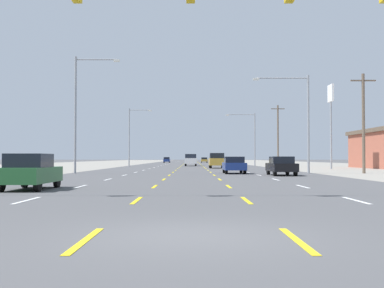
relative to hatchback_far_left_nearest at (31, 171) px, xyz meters
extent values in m
plane|color=#4C4C4F|center=(6.92, 53.67, -0.78)|extent=(572.00, 572.00, 0.00)
cube|color=gray|center=(-17.83, 53.67, -0.78)|extent=(28.00, 440.00, 0.01)
cube|color=gray|center=(31.67, 53.67, -0.78)|extent=(28.00, 440.00, 0.01)
cube|color=white|center=(1.67, -5.33, -0.78)|extent=(0.14, 2.60, 0.01)
cube|color=white|center=(1.67, 2.17, -0.78)|extent=(0.14, 2.60, 0.01)
cube|color=white|center=(1.67, 9.67, -0.78)|extent=(0.14, 2.60, 0.01)
cube|color=white|center=(1.67, 17.17, -0.78)|extent=(0.14, 2.60, 0.01)
cube|color=white|center=(1.67, 24.67, -0.78)|extent=(0.14, 2.60, 0.01)
cube|color=white|center=(1.67, 32.17, -0.78)|extent=(0.14, 2.60, 0.01)
cube|color=white|center=(1.67, 39.67, -0.78)|extent=(0.14, 2.60, 0.01)
cube|color=white|center=(1.67, 47.17, -0.78)|extent=(0.14, 2.60, 0.01)
cube|color=white|center=(1.67, 54.67, -0.78)|extent=(0.14, 2.60, 0.01)
cube|color=white|center=(1.67, 62.17, -0.78)|extent=(0.14, 2.60, 0.01)
cube|color=white|center=(1.67, 69.67, -0.78)|extent=(0.14, 2.60, 0.01)
cube|color=white|center=(1.67, 77.17, -0.78)|extent=(0.14, 2.60, 0.01)
cube|color=white|center=(1.67, 84.67, -0.78)|extent=(0.14, 2.60, 0.01)
cube|color=white|center=(1.67, 92.17, -0.78)|extent=(0.14, 2.60, 0.01)
cube|color=white|center=(1.67, 99.67, -0.78)|extent=(0.14, 2.60, 0.01)
cube|color=white|center=(1.67, 107.17, -0.78)|extent=(0.14, 2.60, 0.01)
cube|color=white|center=(1.67, 114.67, -0.78)|extent=(0.14, 2.60, 0.01)
cube|color=white|center=(1.67, 122.17, -0.78)|extent=(0.14, 2.60, 0.01)
cube|color=white|center=(1.67, 129.67, -0.78)|extent=(0.14, 2.60, 0.01)
cube|color=white|center=(1.67, 137.17, -0.78)|extent=(0.14, 2.60, 0.01)
cube|color=white|center=(1.67, 144.67, -0.78)|extent=(0.14, 2.60, 0.01)
cube|color=white|center=(1.67, 152.17, -0.78)|extent=(0.14, 2.60, 0.01)
cube|color=white|center=(1.67, 159.67, -0.78)|extent=(0.14, 2.60, 0.01)
cube|color=white|center=(1.67, 167.17, -0.78)|extent=(0.14, 2.60, 0.01)
cube|color=white|center=(1.67, 174.67, -0.78)|extent=(0.14, 2.60, 0.01)
cube|color=white|center=(1.67, 182.17, -0.78)|extent=(0.14, 2.60, 0.01)
cube|color=white|center=(1.67, 189.67, -0.78)|extent=(0.14, 2.60, 0.01)
cube|color=white|center=(1.67, 197.17, -0.78)|extent=(0.14, 2.60, 0.01)
cube|color=white|center=(1.67, 204.67, -0.78)|extent=(0.14, 2.60, 0.01)
cube|color=yellow|center=(5.17, -12.83, -0.78)|extent=(0.14, 2.60, 0.01)
cube|color=yellow|center=(5.17, -5.33, -0.78)|extent=(0.14, 2.60, 0.01)
cube|color=yellow|center=(5.17, 2.17, -0.78)|extent=(0.14, 2.60, 0.01)
cube|color=yellow|center=(5.17, 9.67, -0.78)|extent=(0.14, 2.60, 0.01)
cube|color=yellow|center=(5.17, 17.17, -0.78)|extent=(0.14, 2.60, 0.01)
cube|color=yellow|center=(5.17, 24.67, -0.78)|extent=(0.14, 2.60, 0.01)
cube|color=yellow|center=(5.17, 32.17, -0.78)|extent=(0.14, 2.60, 0.01)
cube|color=yellow|center=(5.17, 39.67, -0.78)|extent=(0.14, 2.60, 0.01)
cube|color=yellow|center=(5.17, 47.17, -0.78)|extent=(0.14, 2.60, 0.01)
cube|color=yellow|center=(5.17, 54.67, -0.78)|extent=(0.14, 2.60, 0.01)
cube|color=yellow|center=(5.17, 62.17, -0.78)|extent=(0.14, 2.60, 0.01)
cube|color=yellow|center=(5.17, 69.67, -0.78)|extent=(0.14, 2.60, 0.01)
cube|color=yellow|center=(5.17, 77.17, -0.78)|extent=(0.14, 2.60, 0.01)
cube|color=yellow|center=(5.17, 84.67, -0.78)|extent=(0.14, 2.60, 0.01)
cube|color=yellow|center=(5.17, 92.17, -0.78)|extent=(0.14, 2.60, 0.01)
cube|color=yellow|center=(5.17, 99.67, -0.78)|extent=(0.14, 2.60, 0.01)
cube|color=yellow|center=(5.17, 107.17, -0.78)|extent=(0.14, 2.60, 0.01)
cube|color=yellow|center=(5.17, 114.67, -0.78)|extent=(0.14, 2.60, 0.01)
cube|color=yellow|center=(5.17, 122.17, -0.78)|extent=(0.14, 2.60, 0.01)
cube|color=yellow|center=(5.17, 129.67, -0.78)|extent=(0.14, 2.60, 0.01)
cube|color=yellow|center=(5.17, 137.17, -0.78)|extent=(0.14, 2.60, 0.01)
cube|color=yellow|center=(5.17, 144.67, -0.78)|extent=(0.14, 2.60, 0.01)
cube|color=yellow|center=(5.17, 152.17, -0.78)|extent=(0.14, 2.60, 0.01)
cube|color=yellow|center=(5.17, 159.67, -0.78)|extent=(0.14, 2.60, 0.01)
cube|color=yellow|center=(5.17, 167.17, -0.78)|extent=(0.14, 2.60, 0.01)
cube|color=yellow|center=(5.17, 174.67, -0.78)|extent=(0.14, 2.60, 0.01)
cube|color=yellow|center=(5.17, 182.17, -0.78)|extent=(0.14, 2.60, 0.01)
cube|color=yellow|center=(5.17, 189.67, -0.78)|extent=(0.14, 2.60, 0.01)
cube|color=yellow|center=(5.17, 197.17, -0.78)|extent=(0.14, 2.60, 0.01)
cube|color=yellow|center=(5.17, 204.67, -0.78)|extent=(0.14, 2.60, 0.01)
cube|color=yellow|center=(8.67, -12.83, -0.78)|extent=(0.14, 2.60, 0.01)
cube|color=yellow|center=(8.67, -5.33, -0.78)|extent=(0.14, 2.60, 0.01)
cube|color=yellow|center=(8.67, 2.17, -0.78)|extent=(0.14, 2.60, 0.01)
cube|color=yellow|center=(8.67, 9.67, -0.78)|extent=(0.14, 2.60, 0.01)
cube|color=yellow|center=(8.67, 17.17, -0.78)|extent=(0.14, 2.60, 0.01)
cube|color=yellow|center=(8.67, 24.67, -0.78)|extent=(0.14, 2.60, 0.01)
cube|color=yellow|center=(8.67, 32.17, -0.78)|extent=(0.14, 2.60, 0.01)
cube|color=yellow|center=(8.67, 39.67, -0.78)|extent=(0.14, 2.60, 0.01)
cube|color=yellow|center=(8.67, 47.17, -0.78)|extent=(0.14, 2.60, 0.01)
cube|color=yellow|center=(8.67, 54.67, -0.78)|extent=(0.14, 2.60, 0.01)
cube|color=yellow|center=(8.67, 62.17, -0.78)|extent=(0.14, 2.60, 0.01)
cube|color=yellow|center=(8.67, 69.67, -0.78)|extent=(0.14, 2.60, 0.01)
cube|color=yellow|center=(8.67, 77.17, -0.78)|extent=(0.14, 2.60, 0.01)
cube|color=yellow|center=(8.67, 84.67, -0.78)|extent=(0.14, 2.60, 0.01)
cube|color=yellow|center=(8.67, 92.17, -0.78)|extent=(0.14, 2.60, 0.01)
cube|color=yellow|center=(8.67, 99.67, -0.78)|extent=(0.14, 2.60, 0.01)
cube|color=yellow|center=(8.67, 107.17, -0.78)|extent=(0.14, 2.60, 0.01)
cube|color=yellow|center=(8.67, 114.67, -0.78)|extent=(0.14, 2.60, 0.01)
cube|color=yellow|center=(8.67, 122.17, -0.78)|extent=(0.14, 2.60, 0.01)
cube|color=yellow|center=(8.67, 129.67, -0.78)|extent=(0.14, 2.60, 0.01)
cube|color=yellow|center=(8.67, 137.17, -0.78)|extent=(0.14, 2.60, 0.01)
cube|color=yellow|center=(8.67, 144.67, -0.78)|extent=(0.14, 2.60, 0.01)
cube|color=yellow|center=(8.67, 152.17, -0.78)|extent=(0.14, 2.60, 0.01)
cube|color=yellow|center=(8.67, 159.67, -0.78)|extent=(0.14, 2.60, 0.01)
cube|color=yellow|center=(8.67, 167.17, -0.78)|extent=(0.14, 2.60, 0.01)
cube|color=yellow|center=(8.67, 174.67, -0.78)|extent=(0.14, 2.60, 0.01)
cube|color=yellow|center=(8.67, 182.17, -0.78)|extent=(0.14, 2.60, 0.01)
cube|color=yellow|center=(8.67, 189.67, -0.78)|extent=(0.14, 2.60, 0.01)
cube|color=yellow|center=(8.67, 197.17, -0.78)|extent=(0.14, 2.60, 0.01)
cube|color=yellow|center=(8.67, 204.67, -0.78)|extent=(0.14, 2.60, 0.01)
cube|color=white|center=(12.17, -5.33, -0.78)|extent=(0.14, 2.60, 0.01)
cube|color=white|center=(12.17, 2.17, -0.78)|extent=(0.14, 2.60, 0.01)
cube|color=white|center=(12.17, 9.67, -0.78)|extent=(0.14, 2.60, 0.01)
cube|color=white|center=(12.17, 17.17, -0.78)|extent=(0.14, 2.60, 0.01)
cube|color=white|center=(12.17, 24.67, -0.78)|extent=(0.14, 2.60, 0.01)
cube|color=white|center=(12.17, 32.17, -0.78)|extent=(0.14, 2.60, 0.01)
cube|color=white|center=(12.17, 39.67, -0.78)|extent=(0.14, 2.60, 0.01)
cube|color=white|center=(12.17, 47.17, -0.78)|extent=(0.14, 2.60, 0.01)
cube|color=white|center=(12.17, 54.67, -0.78)|extent=(0.14, 2.60, 0.01)
cube|color=white|center=(12.17, 62.17, -0.78)|extent=(0.14, 2.60, 0.01)
cube|color=white|center=(12.17, 69.67, -0.78)|extent=(0.14, 2.60, 0.01)
cube|color=white|center=(12.17, 77.17, -0.78)|extent=(0.14, 2.60, 0.01)
cube|color=white|center=(12.17, 84.67, -0.78)|extent=(0.14, 2.60, 0.01)
cube|color=white|center=(12.17, 92.17, -0.78)|extent=(0.14, 2.60, 0.01)
cube|color=white|center=(12.17, 99.67, -0.78)|extent=(0.14, 2.60, 0.01)
cube|color=white|center=(12.17, 107.17, -0.78)|extent=(0.14, 2.60, 0.01)
cube|color=white|center=(12.17, 114.67, -0.78)|extent=(0.14, 2.60, 0.01)
cube|color=white|center=(12.17, 122.17, -0.78)|extent=(0.14, 2.60, 0.01)
cube|color=white|center=(12.17, 129.67, -0.78)|extent=(0.14, 2.60, 0.01)
cube|color=white|center=(12.17, 137.17, -0.78)|extent=(0.14, 2.60, 0.01)
cube|color=white|center=(12.17, 144.67, -0.78)|extent=(0.14, 2.60, 0.01)
cube|color=white|center=(12.17, 152.17, -0.78)|extent=(0.14, 2.60, 0.01)
cube|color=white|center=(12.17, 159.67, -0.78)|extent=(0.14, 2.60, 0.01)
cube|color=white|center=(12.17, 167.17, -0.78)|extent=(0.14, 2.60, 0.01)
cube|color=white|center=(12.17, 174.67, -0.78)|extent=(0.14, 2.60, 0.01)
cube|color=white|center=(12.17, 182.17, -0.78)|extent=(0.14, 2.60, 0.01)
cube|color=white|center=(12.17, 189.67, -0.78)|extent=(0.14, 2.60, 0.01)
cube|color=white|center=(12.17, 197.17, -0.78)|extent=(0.14, 2.60, 0.01)
cube|color=white|center=(12.17, 204.67, -0.78)|extent=(0.14, 2.60, 0.01)
cube|color=#235B2D|center=(0.00, 0.07, -0.15)|extent=(1.72, 3.90, 0.66)
cube|color=black|center=(0.00, -0.18, 0.47)|extent=(1.58, 1.90, 0.58)
cylinder|color=black|center=(-0.74, 1.47, -0.48)|extent=(0.20, 0.60, 0.60)
cylinder|color=black|center=(0.74, 1.47, -0.48)|extent=(0.20, 0.60, 0.60)
cylinder|color=black|center=(-0.74, -1.33, -0.48)|extent=(0.20, 0.60, 0.60)
cylinder|color=black|center=(0.74, -1.33, -0.48)|extent=(0.20, 0.60, 0.60)
cube|color=black|center=(13.86, 16.93, -0.15)|extent=(1.80, 4.50, 0.62)
cube|color=black|center=(13.86, 16.83, 0.42)|extent=(1.62, 2.10, 0.52)
cylinder|color=black|center=(13.09, 18.48, -0.46)|extent=(0.22, 0.64, 0.64)
cylinder|color=black|center=(14.63, 18.48, -0.46)|extent=(0.22, 0.64, 0.64)
cylinder|color=black|center=(13.09, 15.38, -0.46)|extent=(0.22, 0.64, 0.64)
cylinder|color=black|center=(14.63, 15.38, -0.46)|extent=(0.22, 0.64, 0.64)
cube|color=navy|center=(10.57, 21.37, -0.15)|extent=(1.80, 4.50, 0.62)
cube|color=black|center=(10.57, 21.27, 0.42)|extent=(1.62, 2.10, 0.52)
cylinder|color=black|center=(9.80, 22.92, -0.46)|extent=(0.22, 0.64, 0.64)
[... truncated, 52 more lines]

